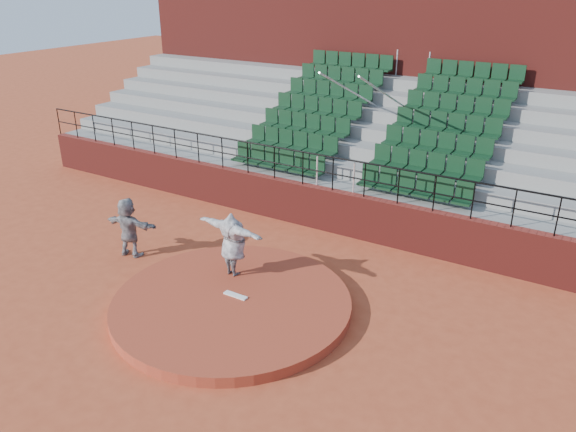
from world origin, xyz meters
name	(u,v)px	position (x,y,z in m)	size (l,w,h in m)	color
ground	(232,308)	(0.00, 0.00, 0.00)	(90.00, 90.00, 0.00)	#B04727
pitchers_mound	(232,303)	(0.00, 0.00, 0.12)	(5.50, 5.50, 0.25)	#A03A23
pitching_rubber	(235,295)	(0.00, 0.15, 0.27)	(0.60, 0.15, 0.03)	white
boundary_wall	(332,211)	(0.00, 5.00, 0.65)	(24.00, 0.30, 1.30)	maroon
wall_railing	(333,166)	(0.00, 5.00, 2.03)	(24.04, 0.05, 1.03)	black
seating_deck	(381,154)	(0.00, 8.65, 1.44)	(24.00, 5.97, 4.63)	gray
press_box_facade	(425,75)	(0.00, 12.60, 3.55)	(24.00, 3.00, 7.10)	maroon
pitcher	(233,244)	(-0.65, 0.99, 1.07)	(2.02, 0.55, 1.65)	black
fielder	(129,227)	(-3.96, 0.73, 0.83)	(1.55, 0.49, 1.67)	black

